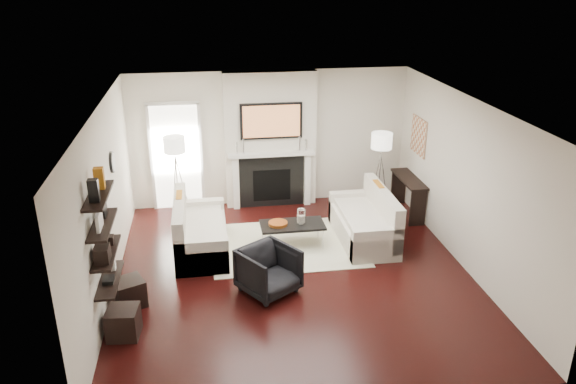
{
  "coord_description": "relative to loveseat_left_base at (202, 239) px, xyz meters",
  "views": [
    {
      "loc": [
        -1.28,
        -7.7,
        4.52
      ],
      "look_at": [
        0.0,
        0.6,
        1.15
      ],
      "focal_mm": 35.0,
      "sensor_mm": 36.0,
      "label": 1
    }
  ],
  "objects": [
    {
      "name": "lamp_left_post",
      "position": [
        -0.42,
        1.53,
        0.39
      ],
      "size": [
        0.02,
        0.02,
        1.2
      ],
      "primitive_type": "cylinder",
      "color": "silver",
      "rests_on": "floor"
    },
    {
      "name": "clock_rim",
      "position": [
        -1.3,
        -0.1,
        1.49
      ],
      "size": [
        0.04,
        0.34,
        0.34
      ],
      "primitive_type": "cylinder",
      "rotation": [
        0.0,
        1.57,
        0.0
      ],
      "color": "black",
      "rests_on": "wall_left"
    },
    {
      "name": "coffee_leg_nw",
      "position": [
        1.06,
        -0.29,
        -0.02
      ],
      "size": [
        0.02,
        0.02,
        0.38
      ],
      "primitive_type": "cylinder",
      "color": "silver",
      "rests_on": "floor"
    },
    {
      "name": "lamp_right_leg_c",
      "position": [
        3.43,
        1.08,
        0.39
      ],
      "size": [
        0.14,
        0.22,
        1.23
      ],
      "primitive_type": "cylinder",
      "rotation": [
        0.18,
        0.0,
        2.62
      ],
      "color": "silver",
      "rests_on": "floor"
    },
    {
      "name": "lamp_left_shade",
      "position": [
        -0.42,
        1.53,
        1.24
      ],
      "size": [
        0.4,
        0.4,
        0.3
      ],
      "primitive_type": "cylinder",
      "color": "white",
      "rests_on": "lamp_left_post"
    },
    {
      "name": "lamp_right_leg_b",
      "position": [
        3.43,
        1.27,
        0.39
      ],
      "size": [
        0.14,
        0.22,
        1.23
      ],
      "primitive_type": "cylinder",
      "rotation": [
        0.18,
        0.0,
        0.52
      ],
      "color": "silver",
      "rests_on": "floor"
    },
    {
      "name": "loveseat_left_arm_s",
      "position": [
        0.0,
        0.81,
        0.09
      ],
      "size": [
        0.85,
        0.18,
        0.6
      ],
      "primitive_type": "cube",
      "color": "beige",
      "rests_on": "floor"
    },
    {
      "name": "decor_box_small",
      "position": [
        -1.19,
        -1.79,
        0.97
      ],
      "size": [
        0.15,
        0.12,
        0.12
      ],
      "primitive_type": "cube",
      "color": "black",
      "rests_on": "shelf_lower"
    },
    {
      "name": "tv_screen",
      "position": [
        1.43,
        1.68,
        1.57
      ],
      "size": [
        1.1,
        0.0,
        0.62
      ],
      "primitive_type": "cube",
      "color": "#BF723F",
      "rests_on": "tv_body"
    },
    {
      "name": "coffee_leg_ne",
      "position": [
        2.06,
        -0.29,
        -0.02
      ],
      "size": [
        0.02,
        0.02,
        0.38
      ],
      "primitive_type": "cylinder",
      "color": "silver",
      "rests_on": "floor"
    },
    {
      "name": "coffee_leg_se",
      "position": [
        2.06,
        0.15,
        -0.02
      ],
      "size": [
        0.02,
        0.02,
        0.38
      ],
      "primitive_type": "cylinder",
      "color": "silver",
      "rests_on": "floor"
    },
    {
      "name": "decor_magfile_b",
      "position": [
        -1.19,
        -1.81,
        1.85
      ],
      "size": [
        0.12,
        0.1,
        0.28
      ],
      "primitive_type": "cube",
      "color": "#B76B16",
      "rests_on": "shelf_top"
    },
    {
      "name": "armchair",
      "position": [
        0.98,
        -1.48,
        0.18
      ],
      "size": [
        1.01,
        1.0,
        0.77
      ],
      "primitive_type": "imported",
      "rotation": [
        0.0,
        0.0,
        0.59
      ],
      "color": "black",
      "rests_on": "floor"
    },
    {
      "name": "fireplace_surround",
      "position": [
        1.43,
        1.74,
        0.31
      ],
      "size": [
        1.3,
        0.02,
        1.04
      ],
      "primitive_type": "cube",
      "color": "black",
      "rests_on": "floor"
    },
    {
      "name": "ottoman_far",
      "position": [
        -1.04,
        -2.26,
        -0.01
      ],
      "size": [
        0.44,
        0.44,
        0.4
      ],
      "primitive_type": "cube",
      "rotation": [
        0.0,
        0.0,
        -0.1
      ],
      "color": "black",
      "rests_on": "floor"
    },
    {
      "name": "door_trim_r",
      "position": [
        0.06,
        1.96,
        0.84
      ],
      "size": [
        0.06,
        0.06,
        2.16
      ],
      "primitive_type": "cube",
      "color": "white",
      "rests_on": "floor"
    },
    {
      "name": "candlestick_r_short",
      "position": [
        2.11,
        1.7,
        1.06
      ],
      "size": [
        0.04,
        0.04,
        0.24
      ],
      "primitive_type": "cylinder",
      "color": "silver",
      "rests_on": "mantel_shelf"
    },
    {
      "name": "loveseat_right_arm_s",
      "position": [
        2.83,
        0.79,
        0.09
      ],
      "size": [
        0.85,
        0.18,
        0.6
      ],
      "primitive_type": "cube",
      "color": "beige",
      "rests_on": "floor"
    },
    {
      "name": "decor_wine_rack",
      "position": [
        -1.19,
        -2.25,
        1.01
      ],
      "size": [
        0.18,
        0.25,
        0.2
      ],
      "primitive_type": "cube",
      "color": "black",
      "rests_on": "shelf_lower"
    },
    {
      "name": "loveseat_left_back",
      "position": [
        -0.33,
        0.0,
        0.32
      ],
      "size": [
        0.18,
        1.8,
        0.8
      ],
      "primitive_type": "cube",
      "color": "beige",
      "rests_on": "floor"
    },
    {
      "name": "loveseat_right_base",
      "position": [
        2.83,
        -0.02,
        0.0
      ],
      "size": [
        0.85,
        1.8,
        0.42
      ],
      "primitive_type": "cube",
      "color": "beige",
      "rests_on": "floor"
    },
    {
      "name": "candlestick_r_tall",
      "position": [
        1.98,
        1.7,
        1.09
      ],
      "size": [
        0.04,
        0.04,
        0.3
      ],
      "primitive_type": "cylinder",
      "color": "silver",
      "rests_on": "mantel_shelf"
    },
    {
      "name": "hurricane_glass",
      "position": [
        1.71,
        -0.07,
        0.35
      ],
      "size": [
        0.14,
        0.14,
        0.25
      ],
      "primitive_type": "cylinder",
      "color": "white",
      "rests_on": "coffee_table"
    },
    {
      "name": "loveseat_left_arm_n",
      "position": [
        0.0,
        -0.81,
        0.09
      ],
      "size": [
        0.85,
        0.18,
        0.6
      ],
      "primitive_type": "cube",
      "color": "beige",
      "rests_on": "floor"
    },
    {
      "name": "loveseat_right_back",
      "position": [
        3.17,
        -0.02,
        0.32
      ],
      "size": [
        0.18,
        1.8,
        0.8
      ],
      "primitive_type": "cube",
      "color": "beige",
      "rests_on": "floor"
    },
    {
      "name": "copper_bowl",
      "position": [
        1.31,
        -0.07,
        0.24
      ],
      "size": [
        0.33,
        0.33,
        0.05
      ],
      "primitive_type": "cylinder",
      "color": "#AD561C",
      "rests_on": "coffee_table"
    },
    {
      "name": "hallway_panel",
      "position": [
        -0.42,
        1.98,
        0.84
      ],
      "size": [
        0.9,
        0.02,
        2.1
      ],
      "primitive_type": "cube",
      "color": "white",
      "rests_on": "floor"
    },
    {
      "name": "decor_frame_b",
      "position": [
        -1.19,
        -1.75,
        1.4
      ],
      "size": [
        0.04,
        0.22,
        0.18
      ],
      "primitive_type": "cube",
      "color": "black",
      "rests_on": "shelf_upper"
    },
    {
      "name": "shelf_upper",
      "position": [
        -1.19,
        -2.0,
        1.29
      ],
      "size": [
        0.25,
        1.0,
        0.04
      ],
      "primitive_type": "cube",
      "color": "black",
      "rests_on": "wall_left"
    },
    {
      "name": "door_trim_top",
      "position": [
        -0.42,
        1.96,
        1.92
      ],
      "size": [
        1.02,
        0.06,
        0.06
      ],
      "primitive_type": "cube",
      "color": "white",
      "rests_on": "wall_back"
    },
    {
      "name": "lamp_left_leg_b",
      "position": [
        -0.47,
        1.63,
        0.39
      ],
      "size": [
        0.14,
        0.22,
        1.23
      ],
      "primitive_type": "cylinder",
      "rotation": [
        0.18,
        0.0,
        0.52
      ],
      "color": "silver",
      "rests_on": "floor"
    },
    {
      "name": "pillow_right_charcoal",
      "position": [
        3.17,
        -0.32,
        0.51
      ],
      "size": [
        0.1,
        0.4,
        0.4
      ],
      "primitive_type": "cube",
      "color": "black",
      "rests_on": "loveseat_right_cushion"
    },
    {
      "name": "decor_books",
      "position": [
        -1.19,
        -2.07,
        0.53
      ],
      "size": [
        0.14,
        0.2,
        0.05
      ],
      "primitive_type": "cube",
      "color": "black",
      "rests_on": "shelf_bottom"
    },
    {
      "name": "lamp_left_leg_a",
      "position": [
        -0.31,
        1.53,
        0.39
      ],
      "size": [
        0.25,
        0.02,
        1.23
      ],
      "primitive_type": "cylinder",
      "rotation": [
        0.18,
        0.0,
        4.71
      ],
      "color": "silver",
      "rests_on": "floor"
    },
    {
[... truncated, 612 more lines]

